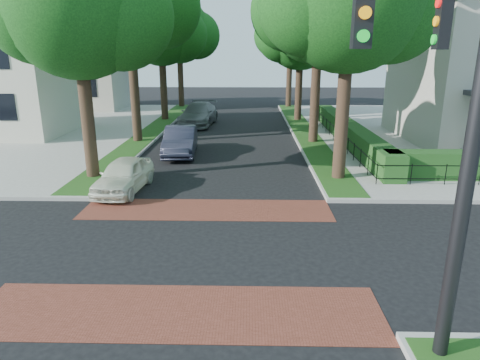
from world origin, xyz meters
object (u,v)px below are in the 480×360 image
object	(u,v)px
parked_car_front	(124,175)
parked_car_rear	(198,114)
traffic_signal	(459,104)
parked_car_middle	(180,141)

from	to	relation	value
parked_car_front	parked_car_rear	bearing A→B (deg)	90.90
parked_car_front	parked_car_rear	size ratio (longest dim) A/B	0.67
traffic_signal	parked_car_rear	distance (m)	27.67
parked_car_front	parked_car_middle	xyz separation A→B (m)	(1.30, 6.55, 0.10)
parked_car_middle	parked_car_rear	bearing A→B (deg)	87.03
parked_car_front	parked_car_middle	world-z (taller)	parked_car_middle
parked_car_front	parked_car_middle	size ratio (longest dim) A/B	0.84
parked_car_middle	traffic_signal	bearing A→B (deg)	-70.08
traffic_signal	parked_car_front	world-z (taller)	traffic_signal
parked_car_front	parked_car_rear	distance (m)	16.70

